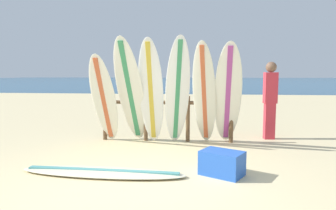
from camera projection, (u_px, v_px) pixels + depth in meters
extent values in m
plane|color=beige|center=(133.00, 191.00, 3.87)|extent=(120.00, 120.00, 0.00)
cube|color=navy|center=(195.00, 81.00, 61.24)|extent=(120.00, 80.00, 0.01)
cylinder|color=brown|center=(105.00, 118.00, 6.83)|extent=(0.09, 0.09, 1.01)
cylinder|color=brown|center=(146.00, 118.00, 6.73)|extent=(0.09, 0.09, 1.01)
cylinder|color=brown|center=(188.00, 119.00, 6.63)|extent=(0.09, 0.09, 1.01)
cylinder|color=brown|center=(231.00, 120.00, 6.54)|extent=(0.09, 0.09, 1.01)
cylinder|color=brown|center=(167.00, 103.00, 6.65)|extent=(2.93, 0.08, 0.08)
ellipsoid|color=white|center=(104.00, 99.00, 6.39)|extent=(0.59, 0.95, 1.91)
cube|color=#CC5933|center=(104.00, 99.00, 6.39)|extent=(0.15, 0.86, 1.76)
ellipsoid|color=white|center=(130.00, 92.00, 6.37)|extent=(0.72, 1.19, 2.25)
cube|color=#388C59|center=(130.00, 92.00, 6.37)|extent=(0.25, 1.05, 2.07)
ellipsoid|color=white|center=(151.00, 92.00, 6.32)|extent=(0.54, 0.76, 2.23)
cube|color=gold|center=(151.00, 92.00, 6.32)|extent=(0.11, 0.70, 2.06)
ellipsoid|color=white|center=(177.00, 92.00, 6.20)|extent=(0.68, 1.02, 2.25)
cube|color=#388C59|center=(177.00, 92.00, 6.20)|extent=(0.27, 0.88, 2.08)
ellipsoid|color=silver|center=(204.00, 94.00, 6.28)|extent=(0.62, 0.91, 2.16)
cube|color=#CC5933|center=(204.00, 94.00, 6.28)|extent=(0.22, 0.79, 1.99)
ellipsoid|color=white|center=(228.00, 95.00, 6.23)|extent=(0.59, 0.99, 2.13)
cube|color=#A53F8C|center=(228.00, 95.00, 6.23)|extent=(0.12, 0.92, 1.97)
ellipsoid|color=beige|center=(102.00, 172.00, 4.51)|extent=(2.54, 0.61, 0.07)
cube|color=teal|center=(102.00, 172.00, 4.51)|extent=(2.33, 0.17, 0.08)
cube|color=#D8333F|center=(269.00, 121.00, 6.91)|extent=(0.25, 0.18, 0.83)
cube|color=#D8333F|center=(270.00, 88.00, 6.83)|extent=(0.30, 0.22, 0.70)
sphere|color=brown|center=(271.00, 67.00, 6.78)|extent=(0.24, 0.24, 0.24)
cube|color=#333842|center=(129.00, 86.00, 30.03)|extent=(1.59, 2.61, 0.35)
cube|color=silver|center=(129.00, 83.00, 29.99)|extent=(0.87, 1.03, 0.36)
cube|color=blue|center=(222.00, 163.00, 4.47)|extent=(0.72, 0.64, 0.36)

